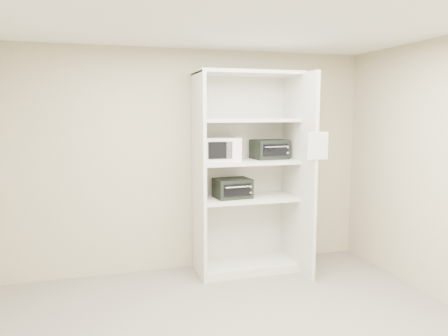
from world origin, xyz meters
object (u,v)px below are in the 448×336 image
object	(u,v)px
microwave	(220,149)
toaster_oven_upper	(269,149)
shelving_unit	(250,179)
toaster_oven_lower	(233,188)

from	to	relation	value
microwave	toaster_oven_upper	world-z (taller)	microwave
shelving_unit	toaster_oven_lower	distance (m)	0.25
microwave	toaster_oven_lower	size ratio (longest dim) A/B	1.09
toaster_oven_upper	microwave	bearing A→B (deg)	173.42
toaster_oven_lower	microwave	bearing A→B (deg)	149.96
toaster_oven_lower	toaster_oven_upper	bearing A→B (deg)	2.58
toaster_oven_upper	toaster_oven_lower	size ratio (longest dim) A/B	0.98
microwave	toaster_oven_lower	bearing A→B (deg)	-20.54
microwave	toaster_oven_upper	xyz separation A→B (m)	(0.64, 0.00, -0.02)
shelving_unit	toaster_oven_upper	size ratio (longest dim) A/B	5.87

